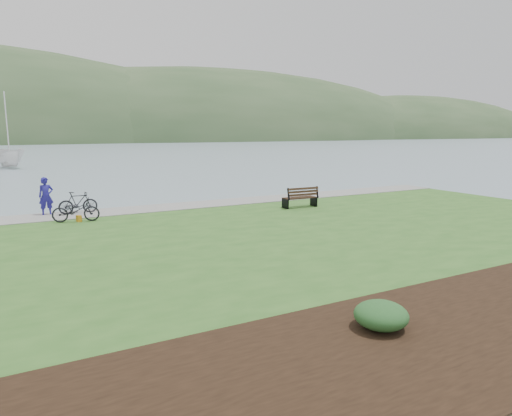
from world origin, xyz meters
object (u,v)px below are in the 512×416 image
at_px(person, 46,193).
at_px(sailboat, 11,168).
at_px(park_bench, 301,197).
at_px(bicycle_a, 76,210).

height_order(person, sailboat, sailboat).
bearing_deg(park_bench, person, 163.50).
relative_size(park_bench, bicycle_a, 0.93).
distance_m(person, sailboat, 36.77).
bearing_deg(park_bench, sailboat, 109.43).
bearing_deg(person, bicycle_a, -72.06).
xyz_separation_m(park_bench, person, (-11.47, 3.89, 0.49)).
bearing_deg(person, park_bench, -23.50).
bearing_deg(sailboat, person, -107.09).
height_order(person, bicycle_a, person).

